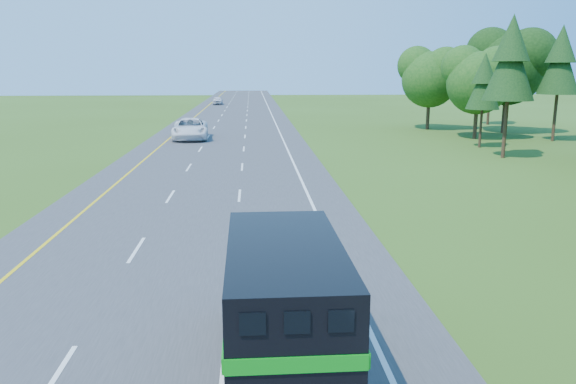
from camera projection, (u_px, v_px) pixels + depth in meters
name	position (u px, v px, depth m)	size (l,w,h in m)	color
road	(224.00, 145.00, 50.32)	(15.00, 260.00, 0.04)	#38383A
lane_markings	(224.00, 144.00, 50.31)	(11.15, 260.00, 0.01)	yellow
horse_truck	(283.00, 303.00, 11.93)	(2.39, 7.31, 3.22)	black
white_suv	(190.00, 129.00, 54.08)	(3.29, 7.14, 1.98)	white
far_car	(218.00, 100.00, 107.04)	(1.84, 4.58, 1.56)	silver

